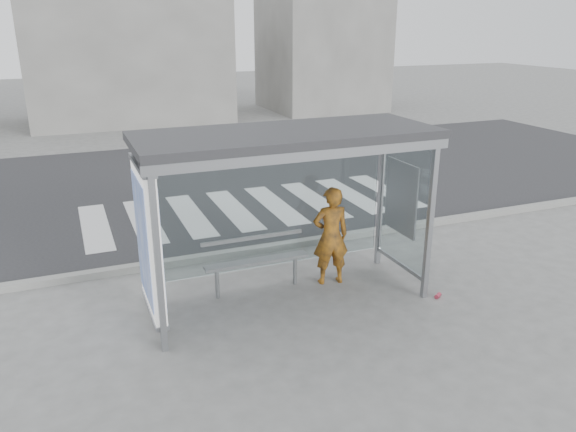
{
  "coord_description": "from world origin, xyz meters",
  "views": [
    {
      "loc": [
        -2.89,
        -7.16,
        4.05
      ],
      "look_at": [
        0.09,
        0.2,
        1.29
      ],
      "focal_mm": 35.0,
      "sensor_mm": 36.0,
      "label": 1
    }
  ],
  "objects_px": {
    "soda_can": "(438,296)",
    "bus_shelter": "(261,177)",
    "person": "(331,236)",
    "bench": "(256,260)"
  },
  "relations": [
    {
      "from": "bus_shelter",
      "to": "soda_can",
      "type": "bearing_deg",
      "value": -18.86
    },
    {
      "from": "person",
      "to": "bench",
      "type": "bearing_deg",
      "value": -0.48
    },
    {
      "from": "bus_shelter",
      "to": "person",
      "type": "relative_size",
      "value": 2.62
    },
    {
      "from": "bus_shelter",
      "to": "person",
      "type": "bearing_deg",
      "value": 11.66
    },
    {
      "from": "bus_shelter",
      "to": "soda_can",
      "type": "relative_size",
      "value": 33.69
    },
    {
      "from": "soda_can",
      "to": "bench",
      "type": "bearing_deg",
      "value": 152.42
    },
    {
      "from": "bench",
      "to": "soda_can",
      "type": "relative_size",
      "value": 13.2
    },
    {
      "from": "bus_shelter",
      "to": "person",
      "type": "distance_m",
      "value": 1.73
    },
    {
      "from": "bus_shelter",
      "to": "bench",
      "type": "relative_size",
      "value": 2.55
    },
    {
      "from": "soda_can",
      "to": "bus_shelter",
      "type": "bearing_deg",
      "value": 161.14
    }
  ]
}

